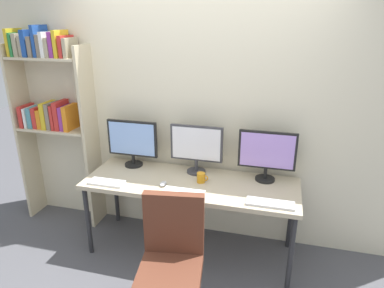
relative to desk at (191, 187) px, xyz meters
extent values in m
cube|color=beige|center=(0.00, 0.42, 0.61)|extent=(4.35, 0.10, 2.60)
cube|color=tan|center=(0.00, 0.00, 0.03)|extent=(1.95, 0.68, 0.04)
cylinder|color=#262628|center=(-0.92, -0.29, -0.34)|extent=(0.04, 0.04, 0.70)
cylinder|color=#262628|center=(0.92, -0.29, -0.34)|extent=(0.04, 0.04, 0.70)
cylinder|color=#262628|center=(-0.92, 0.29, -0.34)|extent=(0.04, 0.04, 0.70)
cylinder|color=#262628|center=(0.92, 0.29, -0.34)|extent=(0.04, 0.04, 0.70)
cube|color=beige|center=(-1.92, 0.23, 0.27)|extent=(0.03, 0.28, 1.91)
cube|color=beige|center=(-1.12, 0.23, 0.27)|extent=(0.03, 0.28, 1.91)
cube|color=beige|center=(-1.52, 0.23, 0.37)|extent=(0.76, 0.28, 0.02)
cube|color=beige|center=(-1.52, 0.23, 1.09)|extent=(0.76, 0.28, 0.02)
cube|color=red|center=(-1.85, 0.22, 0.49)|extent=(0.04, 0.22, 0.23)
cube|color=white|center=(-1.81, 0.22, 0.48)|extent=(0.03, 0.22, 0.21)
cube|color=teal|center=(-1.76, 0.24, 0.48)|extent=(0.05, 0.22, 0.21)
cube|color=red|center=(-1.70, 0.24, 0.49)|extent=(0.05, 0.22, 0.22)
cube|color=orange|center=(-1.65, 0.24, 0.48)|extent=(0.05, 0.22, 0.20)
cube|color=gold|center=(-1.59, 0.23, 0.51)|extent=(0.05, 0.22, 0.27)
cube|color=gray|center=(-1.54, 0.23, 0.51)|extent=(0.04, 0.22, 0.27)
cube|color=red|center=(-1.49, 0.23, 0.50)|extent=(0.03, 0.22, 0.25)
cube|color=red|center=(-1.44, 0.23, 0.52)|extent=(0.05, 0.22, 0.29)
cube|color=#8C338C|center=(-1.39, 0.24, 0.50)|extent=(0.04, 0.22, 0.24)
cube|color=orange|center=(-1.33, 0.23, 0.51)|extent=(0.05, 0.22, 0.26)
cube|color=gold|center=(-1.86, 0.23, 1.23)|extent=(0.03, 0.22, 0.26)
cube|color=#287F3D|center=(-1.82, 0.22, 1.22)|extent=(0.03, 0.22, 0.22)
cube|color=tan|center=(-1.77, 0.23, 1.21)|extent=(0.05, 0.22, 0.22)
cube|color=tan|center=(-1.73, 0.24, 1.20)|extent=(0.04, 0.22, 0.20)
cube|color=#1E4799|center=(-1.67, 0.22, 1.23)|extent=(0.05, 0.22, 0.25)
cube|color=gray|center=(-1.62, 0.23, 1.20)|extent=(0.04, 0.22, 0.19)
cube|color=#1E4799|center=(-1.57, 0.24, 1.25)|extent=(0.04, 0.22, 0.29)
cube|color=gray|center=(-1.52, 0.24, 1.21)|extent=(0.05, 0.22, 0.21)
cube|color=white|center=(-1.47, 0.22, 1.22)|extent=(0.04, 0.22, 0.23)
cube|color=tan|center=(-1.43, 0.23, 1.20)|extent=(0.04, 0.22, 0.18)
cube|color=#8C338C|center=(-1.39, 0.24, 1.22)|extent=(0.04, 0.22, 0.23)
cube|color=gold|center=(-1.33, 0.23, 1.23)|extent=(0.04, 0.22, 0.25)
cube|color=red|center=(-1.29, 0.24, 1.21)|extent=(0.04, 0.22, 0.20)
cube|color=tan|center=(-1.24, 0.23, 1.20)|extent=(0.04, 0.22, 0.18)
cube|color=#592D1E|center=(0.09, -0.88, -0.22)|extent=(0.50, 0.50, 0.08)
cube|color=#592D1E|center=(0.06, -0.69, 0.06)|extent=(0.45, 0.13, 0.48)
cylinder|color=black|center=(-0.65, 0.21, 0.06)|extent=(0.18, 0.18, 0.02)
cylinder|color=black|center=(-0.65, 0.21, 0.12)|extent=(0.03, 0.03, 0.09)
cube|color=black|center=(-0.65, 0.21, 0.34)|extent=(0.51, 0.03, 0.36)
cube|color=#8CB2F2|center=(-0.65, 0.20, 0.34)|extent=(0.47, 0.01, 0.32)
cylinder|color=#38383D|center=(0.00, 0.21, 0.06)|extent=(0.18, 0.18, 0.02)
cylinder|color=#38383D|center=(0.00, 0.21, 0.13)|extent=(0.03, 0.03, 0.11)
cube|color=#38383D|center=(0.00, 0.21, 0.35)|extent=(0.50, 0.03, 0.34)
cube|color=white|center=(0.00, 0.20, 0.35)|extent=(0.46, 0.01, 0.31)
cylinder|color=black|center=(0.65, 0.21, 0.06)|extent=(0.18, 0.18, 0.02)
cylinder|color=black|center=(0.65, 0.21, 0.12)|extent=(0.03, 0.03, 0.10)
cube|color=black|center=(0.65, 0.21, 0.35)|extent=(0.51, 0.03, 0.35)
cube|color=#B28CE5|center=(0.65, 0.20, 0.35)|extent=(0.47, 0.01, 0.32)
cube|color=silver|center=(-0.72, -0.23, 0.06)|extent=(0.33, 0.13, 0.02)
cube|color=silver|center=(0.00, -0.23, 0.06)|extent=(0.36, 0.13, 0.02)
cube|color=silver|center=(0.72, -0.23, 0.06)|extent=(0.38, 0.13, 0.02)
ellipsoid|color=silver|center=(-0.22, -0.13, 0.07)|extent=(0.06, 0.10, 0.03)
cylinder|color=orange|center=(0.09, 0.02, 0.10)|extent=(0.08, 0.08, 0.09)
torus|color=orange|center=(0.13, 0.02, 0.10)|extent=(0.06, 0.01, 0.06)
camera|label=1|loc=(0.74, -2.74, 1.48)|focal=32.27mm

